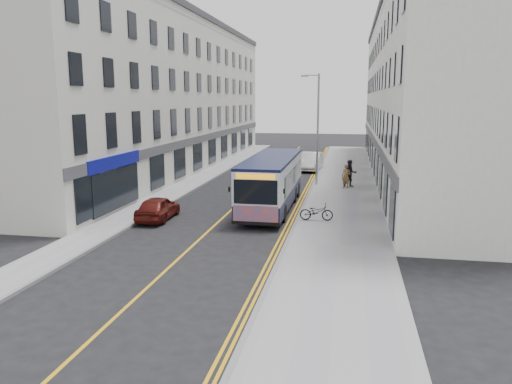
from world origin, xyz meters
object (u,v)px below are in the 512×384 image
at_px(pedestrian_near, 346,176).
at_px(car_maroon, 158,208).
at_px(pedestrian_far, 350,173).
at_px(city_bus, 272,181).
at_px(streetlamp, 317,126).
at_px(car_white, 311,161).
at_px(bicycle, 316,212).

relative_size(pedestrian_near, car_maroon, 0.45).
xyz_separation_m(pedestrian_far, car_maroon, (-9.89, -11.35, -0.44)).
distance_m(city_bus, pedestrian_far, 8.78).
height_order(streetlamp, city_bus, streetlamp).
bearing_deg(car_white, city_bus, -89.60).
distance_m(bicycle, pedestrian_near, 9.98).
bearing_deg(bicycle, city_bus, 40.72).
distance_m(streetlamp, city_bus, 8.76).
distance_m(city_bus, car_maroon, 6.73).
height_order(city_bus, car_maroon, city_bus).
height_order(bicycle, pedestrian_near, pedestrian_near).
bearing_deg(pedestrian_near, car_white, 128.36).
bearing_deg(bicycle, car_maroon, 93.24).
xyz_separation_m(streetlamp, pedestrian_far, (2.47, -0.51, -3.31)).
relative_size(city_bus, pedestrian_near, 6.23).
bearing_deg(car_maroon, pedestrian_far, -132.69).
relative_size(city_bus, pedestrian_far, 5.45).
bearing_deg(pedestrian_near, streetlamp, 172.86).
height_order(city_bus, car_white, city_bus).
relative_size(city_bus, bicycle, 6.12).
bearing_deg(car_maroon, pedestrian_near, -133.36).
height_order(streetlamp, pedestrian_near, streetlamp).
bearing_deg(city_bus, streetlamp, 76.53).
bearing_deg(pedestrian_far, pedestrian_near, -129.90).
xyz_separation_m(pedestrian_near, car_maroon, (-9.60, -10.76, -0.32)).
relative_size(city_bus, car_white, 2.15).
bearing_deg(pedestrian_far, car_maroon, -145.13).
bearing_deg(car_white, car_maroon, -104.06).
xyz_separation_m(bicycle, pedestrian_near, (1.37, 9.88, 0.39)).
height_order(city_bus, bicycle, city_bus).
bearing_deg(streetlamp, car_white, 96.80).
bearing_deg(bicycle, pedestrian_far, -11.88).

